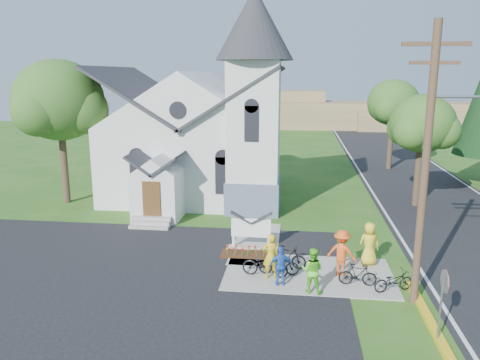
# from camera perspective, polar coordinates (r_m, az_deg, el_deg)

# --- Properties ---
(ground) EXTENTS (120.00, 120.00, 0.00)m
(ground) POSITION_cam_1_polar(r_m,az_deg,el_deg) (19.82, 3.93, -11.79)
(ground) COLOR #245418
(ground) RESTS_ON ground
(parking_lot) EXTENTS (20.00, 16.00, 0.02)m
(parking_lot) POSITION_cam_1_polar(r_m,az_deg,el_deg) (19.64, -17.81, -12.61)
(parking_lot) COLOR black
(parking_lot) RESTS_ON ground
(road) EXTENTS (8.00, 90.00, 0.02)m
(road) POSITION_cam_1_polar(r_m,az_deg,el_deg) (35.21, 21.83, -1.63)
(road) COLOR black
(road) RESTS_ON ground
(sidewalk) EXTENTS (7.00, 4.00, 0.05)m
(sidewalk) POSITION_cam_1_polar(r_m,az_deg,el_deg) (20.25, 8.34, -11.26)
(sidewalk) COLOR gray
(sidewalk) RESTS_ON ground
(church) EXTENTS (12.35, 12.00, 13.00)m
(church) POSITION_cam_1_polar(r_m,az_deg,el_deg) (31.28, -4.77, 7.29)
(church) COLOR white
(church) RESTS_ON ground
(church_sign) EXTENTS (2.20, 0.40, 1.70)m
(church_sign) POSITION_cam_1_polar(r_m,az_deg,el_deg) (22.49, 1.36, -5.89)
(church_sign) COLOR gray
(church_sign) RESTS_ON ground
(flower_bed) EXTENTS (2.60, 1.10, 0.07)m
(flower_bed) POSITION_cam_1_polar(r_m,az_deg,el_deg) (21.99, 1.11, -9.09)
(flower_bed) COLOR #3A240F
(flower_bed) RESTS_ON ground
(utility_pole) EXTENTS (3.45, 0.28, 10.00)m
(utility_pole) POSITION_cam_1_polar(r_m,az_deg,el_deg) (17.33, 21.94, 2.46)
(utility_pole) COLOR #462F23
(utility_pole) RESTS_ON ground
(stop_sign) EXTENTS (0.11, 0.76, 2.48)m
(stop_sign) POSITION_cam_1_polar(r_m,az_deg,el_deg) (15.90, 23.56, -12.29)
(stop_sign) COLOR gray
(stop_sign) RESTS_ON ground
(tree_lot_corner) EXTENTS (5.60, 5.60, 9.15)m
(tree_lot_corner) POSITION_cam_1_polar(r_m,az_deg,el_deg) (31.75, -21.21, 9.02)
(tree_lot_corner) COLOR #3A2820
(tree_lot_corner) RESTS_ON ground
(tree_road_near) EXTENTS (4.00, 4.00, 7.05)m
(tree_road_near) POSITION_cam_1_polar(r_m,az_deg,el_deg) (31.10, 21.31, 6.36)
(tree_road_near) COLOR #3A2820
(tree_road_near) RESTS_ON ground
(tree_road_mid) EXTENTS (4.40, 4.40, 7.80)m
(tree_road_mid) POSITION_cam_1_polar(r_m,az_deg,el_deg) (42.85, 18.16, 8.91)
(tree_road_mid) COLOR #3A2820
(tree_road_mid) RESTS_ON ground
(distant_hills) EXTENTS (61.00, 10.00, 5.60)m
(distant_hills) POSITION_cam_1_polar(r_m,az_deg,el_deg) (74.62, 8.99, 8.02)
(distant_hills) COLOR olive
(distant_hills) RESTS_ON ground
(cyclist_0) EXTENTS (0.79, 0.62, 1.89)m
(cyclist_0) POSITION_cam_1_polar(r_m,az_deg,el_deg) (19.31, 3.77, -9.24)
(cyclist_0) COLOR gold
(cyclist_0) RESTS_ON sidewalk
(bike_0) EXTENTS (2.01, 0.94, 1.01)m
(bike_0) POSITION_cam_1_polar(r_m,az_deg,el_deg) (19.61, 3.08, -10.27)
(bike_0) COLOR black
(bike_0) RESTS_ON sidewalk
(cyclist_1) EXTENTS (0.99, 0.84, 1.78)m
(cyclist_1) POSITION_cam_1_polar(r_m,az_deg,el_deg) (18.33, 8.80, -10.81)
(cyclist_1) COLOR #5AD928
(cyclist_1) RESTS_ON sidewalk
(bike_1) EXTENTS (1.73, 0.81, 1.00)m
(bike_1) POSITION_cam_1_polar(r_m,az_deg,el_deg) (20.49, 5.78, -9.30)
(bike_1) COLOR black
(bike_1) RESTS_ON sidewalk
(cyclist_2) EXTENTS (1.02, 0.60, 1.62)m
(cyclist_2) POSITION_cam_1_polar(r_m,az_deg,el_deg) (18.77, 5.01, -10.39)
(cyclist_2) COLOR blue
(cyclist_2) RESTS_ON sidewalk
(bike_2) EXTENTS (1.68, 0.59, 0.88)m
(bike_2) POSITION_cam_1_polar(r_m,az_deg,el_deg) (19.84, 4.77, -10.22)
(bike_2) COLOR black
(bike_2) RESTS_ON sidewalk
(cyclist_3) EXTENTS (1.43, 1.12, 1.95)m
(cyclist_3) POSITION_cam_1_polar(r_m,az_deg,el_deg) (19.99, 12.31, -8.65)
(cyclist_3) COLOR #E85019
(cyclist_3) RESTS_ON sidewalk
(bike_3) EXTENTS (1.51, 0.49, 0.90)m
(bike_3) POSITION_cam_1_polar(r_m,az_deg,el_deg) (19.39, 14.15, -11.13)
(bike_3) COLOR black
(bike_3) RESTS_ON sidewalk
(cyclist_4) EXTENTS (1.05, 0.79, 1.92)m
(cyclist_4) POSITION_cam_1_polar(r_m,az_deg,el_deg) (21.32, 15.47, -7.49)
(cyclist_4) COLOR gold
(cyclist_4) RESTS_ON sidewalk
(bike_4) EXTENTS (1.72, 1.12, 0.85)m
(bike_4) POSITION_cam_1_polar(r_m,az_deg,el_deg) (19.29, 18.20, -11.60)
(bike_4) COLOR black
(bike_4) RESTS_ON sidewalk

